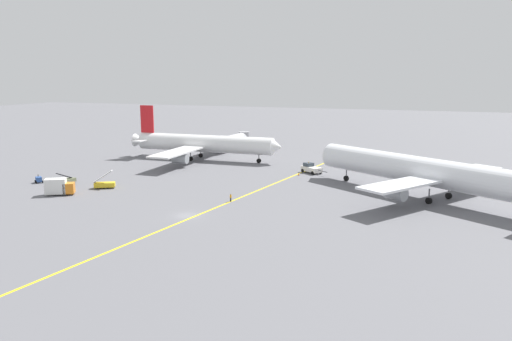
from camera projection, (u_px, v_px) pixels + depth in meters
The scene contains 12 objects.
ground_plane at pixel (187, 215), 92.04m from camera, with size 600.00×600.00×0.00m, color slate.
taxiway_stripe at pixel (225, 204), 100.21m from camera, with size 0.50×120.00×0.01m, color yellow.
airliner_at_gate_left at pixel (203, 144), 151.36m from camera, with size 47.92×48.64×15.81m.
airliner_being_pushed at pixel (426, 172), 103.65m from camera, with size 52.32×38.27×15.77m.
pushback_tug at pixel (311, 168), 131.60m from camera, with size 7.97×6.32×2.81m.
gse_stair_truck_yellow at pixel (104, 184), 113.90m from camera, with size 4.90×3.98×4.06m.
gse_belt_loader_portside at pixel (67, 180), 118.38m from camera, with size 2.20×5.02×3.02m.
gse_catering_truck_tall at pixel (59, 187), 107.43m from camera, with size 6.25×5.02×3.50m.
gse_gpu_cart_small at pixel (39, 179), 119.63m from camera, with size 2.64×2.55×1.90m.
ground_crew_wing_walker_right at pixel (231, 198), 101.84m from camera, with size 0.36×0.36×1.60m.
traffic_cone_nose_right at pixel (299, 174), 128.53m from camera, with size 0.44×0.44×0.60m.
jet_bridge at pixel (236, 139), 170.91m from camera, with size 4.85×19.22×5.56m.
Camera 1 is at (42.66, -79.02, 25.03)m, focal length 35.73 mm.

